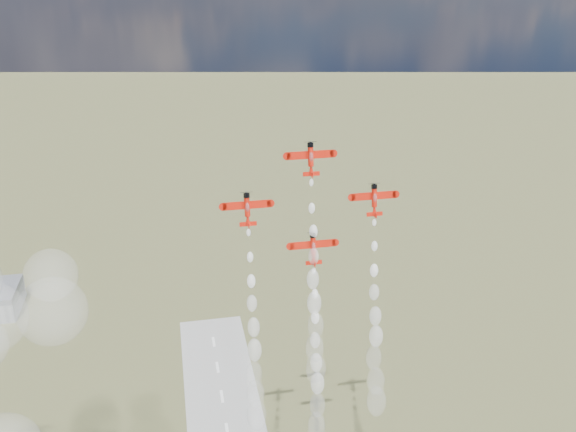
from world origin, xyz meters
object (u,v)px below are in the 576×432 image
at_px(plane_left, 247,209).
at_px(plane_right, 374,199).
at_px(plane_slot, 313,248).
at_px(plane_lead, 311,158).

bearing_deg(plane_left, plane_right, 0.00).
height_order(plane_left, plane_slot, plane_left).
xyz_separation_m(plane_right, plane_slot, (-16.02, -2.03, -11.03)).
bearing_deg(plane_slot, plane_right, 7.20).
distance_m(plane_lead, plane_left, 19.56).
relative_size(plane_lead, plane_right, 1.00).
bearing_deg(plane_lead, plane_right, -7.20).
distance_m(plane_right, plane_slot, 19.56).
distance_m(plane_lead, plane_slot, 22.43).
relative_size(plane_lead, plane_slot, 1.00).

